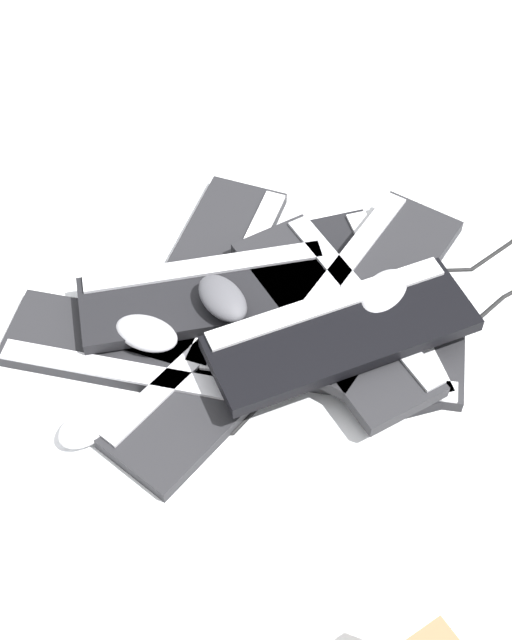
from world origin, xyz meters
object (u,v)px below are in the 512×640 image
Objects in this scene: keyboard_1 at (135,350)px; keyboard_5 at (335,315)px; keyboard_7 at (341,332)px; mouse_0 at (90,424)px; mouse_3 at (384,292)px; keyboard_4 at (367,309)px; keyboard_2 at (221,377)px; keyboard_3 at (331,355)px; keyboard_6 at (368,286)px; mouse_1 at (146,333)px; mouse_2 at (223,298)px; keyboard_8 at (209,295)px; keyboard_0 at (211,270)px.

keyboard_5 is at bearing -97.64° from keyboard_1.
mouse_0 is at bearing 93.15° from keyboard_7.
keyboard_1 is at bearing 134.82° from mouse_3.
mouse_3 reaches higher than mouse_0.
keyboard_4 is at bearing -12.77° from mouse_0.
keyboard_2 and keyboard_3 have the same top height.
keyboard_2 is at bearing 107.49° from keyboard_6.
mouse_0 is (-0.10, 0.50, 0.01)m from keyboard_4.
keyboard_6 is 3.92× the size of mouse_1.
keyboard_6 is (0.04, -0.08, 0.00)m from keyboard_5.
keyboard_7 is 0.43m from mouse_0.
keyboard_5 is (0.06, -0.02, 0.03)m from keyboard_3.
keyboard_1 and keyboard_3 have the same top height.
mouse_3 is (-0.06, -0.26, 0.00)m from mouse_2.
keyboard_1 is at bearing 53.40° from keyboard_2.
mouse_3 reaches higher than keyboard_8.
keyboard_7 reaches higher than keyboard_1.
keyboard_3 and keyboard_4 have the same top height.
keyboard_8 is at bearing -7.22° from keyboard_2.
keyboard_7 reaches higher than mouse_0.
mouse_1 is at bearing 22.62° from mouse_0.
keyboard_8 reaches higher than keyboard_0.
keyboard_0 is at bearing -50.99° from keyboard_1.
keyboard_8 is at bearing 77.68° from keyboard_6.
keyboard_6 is 3.92× the size of mouse_2.
keyboard_3 is 0.12m from keyboard_4.
keyboard_4 is at bearing 63.46° from mouse_2.
keyboard_2 is 0.22m from keyboard_5.
keyboard_5 is 0.22m from keyboard_8.
mouse_3 is (-0.00, -0.08, 0.04)m from keyboard_5.
keyboard_0 is 0.22m from keyboard_1.
mouse_3 is (-0.11, -0.28, 0.04)m from keyboard_8.
keyboard_5 is at bearing -77.38° from keyboard_2.
mouse_2 reaches higher than keyboard_7.
keyboard_7 is at bearing 138.81° from keyboard_6.
mouse_0 is at bearing 101.18° from keyboard_4.
keyboard_1 is 4.16× the size of mouse_3.
mouse_1 is (0.13, -0.12, 0.03)m from mouse_0.
keyboard_4 is 4.01× the size of mouse_2.
keyboard_5 is 0.09m from mouse_3.
keyboard_1 and keyboard_4 have the same top height.
keyboard_4 is at bearing -93.70° from keyboard_1.
mouse_3 reaches higher than keyboard_4.
mouse_3 is at bearing -110.99° from keyboard_8.
mouse_2 is (0.04, 0.25, 0.07)m from keyboard_4.
mouse_2 is (0.12, 0.15, 0.07)m from keyboard_3.
mouse_0 reaches higher than keyboard_4.
mouse_1 is (-0.13, 0.14, 0.04)m from keyboard_0.
mouse_1 is (0.10, 0.30, -0.02)m from keyboard_7.
mouse_0 is 0.18m from mouse_1.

